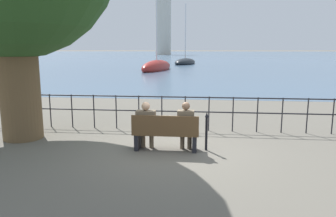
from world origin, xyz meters
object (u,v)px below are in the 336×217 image
object	(u,v)px
sailboat_2	(185,62)
harbor_lighthouse	(163,22)
park_bench	(166,134)
seated_person_right	(186,124)
closed_umbrella	(206,129)
sailboat_0	(157,67)
seated_person_left	(146,123)

from	to	relation	value
sailboat_2	harbor_lighthouse	distance (m)	84.10
park_bench	seated_person_right	size ratio (longest dim) A/B	1.33
seated_person_right	closed_umbrella	distance (m)	0.52
closed_umbrella	sailboat_0	bearing A→B (deg)	100.42
seated_person_right	sailboat_2	bearing A→B (deg)	93.24
closed_umbrella	sailboat_0	size ratio (longest dim) A/B	0.09
seated_person_right	sailboat_2	xyz separation A→B (m)	(-2.55, 45.01, -0.35)
sailboat_0	harbor_lighthouse	xyz separation A→B (m)	(-11.24, 97.37, 12.60)
seated_person_right	sailboat_0	bearing A→B (deg)	99.46
closed_umbrella	sailboat_2	xyz separation A→B (m)	(-3.05, 44.94, -0.22)
park_bench	seated_person_right	bearing A→B (deg)	8.94
seated_person_left	sailboat_2	xyz separation A→B (m)	(-1.58, 45.02, -0.35)
sailboat_2	harbor_lighthouse	size ratio (longest dim) A/B	0.35
sailboat_0	sailboat_2	size ratio (longest dim) A/B	1.04
sailboat_0	seated_person_right	bearing A→B (deg)	-70.19
seated_person_left	closed_umbrella	bearing A→B (deg)	2.85
seated_person_right	park_bench	bearing A→B (deg)	-171.06
seated_person_right	closed_umbrella	xyz separation A→B (m)	(0.50, 0.07, -0.13)
sailboat_0	sailboat_2	world-z (taller)	sailboat_0
park_bench	sailboat_0	xyz separation A→B (m)	(-4.45, 29.73, -0.05)
seated_person_left	park_bench	bearing A→B (deg)	-8.73
park_bench	sailboat_0	distance (m)	30.06
sailboat_0	harbor_lighthouse	bearing A→B (deg)	106.93
sailboat_0	sailboat_2	distance (m)	15.54
seated_person_right	seated_person_left	bearing A→B (deg)	-179.89
seated_person_right	harbor_lighthouse	distance (m)	128.64
closed_umbrella	harbor_lighthouse	world-z (taller)	harbor_lighthouse
seated_person_right	sailboat_0	distance (m)	30.07
seated_person_left	harbor_lighthouse	xyz separation A→B (m)	(-15.21, 127.03, 12.31)
park_bench	sailboat_2	bearing A→B (deg)	92.62
seated_person_left	sailboat_2	world-z (taller)	sailboat_2
seated_person_left	seated_person_right	distance (m)	0.97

